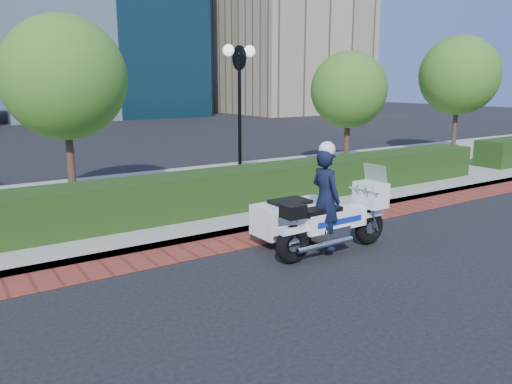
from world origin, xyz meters
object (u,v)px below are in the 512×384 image
tree_d (459,76)px  police_motorcycle (316,212)px  tree_b (64,78)px  lamppost (240,95)px  tree_c (349,90)px

tree_d → police_motorcycle: bearing=-154.7°
tree_b → police_motorcycle: (3.24, -6.27, -2.66)m
lamppost → tree_d: bearing=6.2°
lamppost → tree_b: bearing=163.9°
police_motorcycle → tree_b: bearing=116.6°
tree_c → tree_d: tree_d is taller
tree_b → tree_d: tree_d is taller
police_motorcycle → tree_d: bearing=24.6°
lamppost → tree_c: 5.65m
tree_c → tree_b: bearing=180.0°
tree_b → tree_c: (10.00, -0.00, -0.39)m
lamppost → tree_b: size_ratio=0.86×
tree_c → tree_d: size_ratio=0.83×
tree_d → tree_c: bearing=-180.0°
lamppost → police_motorcycle: size_ratio=1.52×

